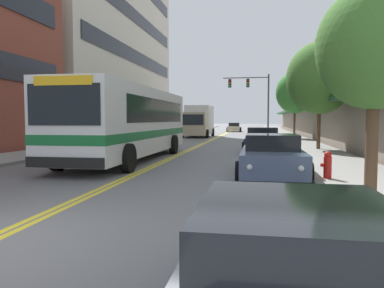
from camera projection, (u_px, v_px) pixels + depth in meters
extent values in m
plane|color=slate|center=(221.00, 136.00, 42.06)|extent=(240.00, 240.00, 0.00)
cube|color=gray|center=(161.00, 135.00, 43.25)|extent=(3.03, 106.00, 0.14)
cube|color=gray|center=(285.00, 135.00, 40.86)|extent=(3.03, 106.00, 0.14)
cube|color=yellow|center=(220.00, 136.00, 42.08)|extent=(0.14, 106.00, 0.01)
cube|color=yellow|center=(222.00, 136.00, 42.04)|extent=(0.14, 106.00, 0.01)
cube|color=beige|center=(85.00, 1.00, 40.93)|extent=(12.00, 29.01, 29.46)
cube|color=black|center=(139.00, 97.00, 40.60)|extent=(0.08, 26.69, 1.40)
cube|color=black|center=(138.00, 58.00, 40.32)|extent=(0.08, 26.69, 1.40)
cube|color=black|center=(138.00, 18.00, 40.04)|extent=(0.08, 26.69, 1.40)
cube|color=gray|center=(341.00, 96.00, 39.60)|extent=(8.00, 68.00, 8.63)
cube|color=#1E4C28|center=(297.00, 109.00, 40.47)|extent=(1.10, 61.20, 0.24)
cube|color=black|center=(302.00, 87.00, 40.22)|extent=(0.08, 61.20, 1.40)
cube|color=silver|center=(130.00, 121.00, 16.77)|extent=(2.56, 11.59, 2.81)
cube|color=#196B33|center=(130.00, 133.00, 16.81)|extent=(2.58, 11.61, 0.32)
cube|color=black|center=(134.00, 111.00, 17.32)|extent=(2.59, 9.04, 1.01)
cube|color=black|center=(63.00, 104.00, 11.03)|extent=(2.30, 0.04, 1.23)
cube|color=yellow|center=(63.00, 80.00, 10.97)|extent=(1.84, 0.06, 0.28)
cube|color=black|center=(64.00, 163.00, 11.12)|extent=(2.51, 0.08, 0.32)
cylinder|color=black|center=(57.00, 157.00, 13.21)|extent=(0.30, 1.00, 1.00)
cylinder|color=black|center=(128.00, 158.00, 12.76)|extent=(0.30, 1.00, 1.00)
cylinder|color=black|center=(126.00, 144.00, 20.21)|extent=(0.30, 1.00, 1.00)
cylinder|color=black|center=(174.00, 144.00, 19.77)|extent=(0.30, 1.00, 1.00)
cube|color=#38383D|center=(149.00, 136.00, 29.43)|extent=(1.84, 4.67, 0.61)
cube|color=black|center=(149.00, 129.00, 29.58)|extent=(1.58, 2.05, 0.50)
cylinder|color=black|center=(131.00, 139.00, 28.18)|extent=(0.22, 0.70, 0.70)
cylinder|color=black|center=(155.00, 139.00, 27.86)|extent=(0.22, 0.70, 0.70)
cylinder|color=black|center=(143.00, 137.00, 31.02)|extent=(0.22, 0.70, 0.70)
cylinder|color=black|center=(165.00, 137.00, 30.70)|extent=(0.22, 0.70, 0.70)
sphere|color=silver|center=(131.00, 137.00, 27.22)|extent=(0.16, 0.16, 0.16)
sphere|color=silver|center=(148.00, 137.00, 27.00)|extent=(0.16, 0.16, 0.16)
cube|color=red|center=(149.00, 135.00, 31.84)|extent=(0.18, 0.04, 0.10)
cube|color=red|center=(164.00, 135.00, 31.62)|extent=(0.18, 0.04, 0.10)
cube|color=black|center=(297.00, 228.00, 2.88)|extent=(1.49, 1.78, 0.40)
cylinder|color=black|center=(203.00, 255.00, 4.15)|extent=(0.22, 0.62, 0.62)
cylinder|color=black|center=(374.00, 266.00, 3.85)|extent=(0.22, 0.62, 0.62)
cube|color=red|center=(232.00, 220.00, 4.86)|extent=(0.18, 0.04, 0.10)
cube|color=red|center=(332.00, 225.00, 4.65)|extent=(0.18, 0.04, 0.10)
cube|color=#19234C|center=(262.00, 143.00, 20.38)|extent=(1.83, 4.11, 0.67)
cube|color=black|center=(262.00, 132.00, 20.50)|extent=(1.57, 1.81, 0.53)
cylinder|color=black|center=(244.00, 148.00, 19.30)|extent=(0.22, 0.67, 0.67)
cylinder|color=black|center=(281.00, 149.00, 18.98)|extent=(0.22, 0.67, 0.67)
cylinder|color=black|center=(246.00, 145.00, 21.81)|extent=(0.22, 0.67, 0.67)
cylinder|color=black|center=(278.00, 145.00, 21.49)|extent=(0.22, 0.67, 0.67)
sphere|color=silver|center=(250.00, 145.00, 18.44)|extent=(0.16, 0.16, 0.16)
sphere|color=silver|center=(276.00, 145.00, 18.23)|extent=(0.16, 0.16, 0.16)
cube|color=red|center=(251.00, 140.00, 22.52)|extent=(0.18, 0.04, 0.10)
cube|color=red|center=(273.00, 141.00, 22.30)|extent=(0.18, 0.04, 0.10)
cube|color=#475675|center=(272.00, 160.00, 11.99)|extent=(1.90, 4.34, 0.68)
cube|color=black|center=(272.00, 142.00, 12.13)|extent=(1.64, 1.91, 0.49)
cylinder|color=black|center=(239.00, 172.00, 10.85)|extent=(0.22, 0.61, 0.61)
cylinder|color=black|center=(309.00, 173.00, 10.52)|extent=(0.22, 0.61, 0.61)
cylinder|color=black|center=(243.00, 161.00, 13.50)|extent=(0.22, 0.61, 0.61)
cylinder|color=black|center=(298.00, 162.00, 13.17)|extent=(0.22, 0.61, 0.61)
sphere|color=silver|center=(249.00, 167.00, 9.95)|extent=(0.16, 0.16, 0.16)
sphere|color=silver|center=(301.00, 168.00, 9.72)|extent=(0.16, 0.16, 0.16)
cube|color=red|center=(251.00, 153.00, 14.25)|extent=(0.18, 0.04, 0.10)
cube|color=red|center=(288.00, 153.00, 14.02)|extent=(0.18, 0.04, 0.10)
cube|color=beige|center=(234.00, 128.00, 55.82)|extent=(1.80, 4.08, 0.64)
cube|color=black|center=(234.00, 124.00, 55.94)|extent=(1.55, 1.80, 0.51)
cylinder|color=black|center=(227.00, 130.00, 54.74)|extent=(0.22, 0.64, 0.64)
cylinder|color=black|center=(240.00, 130.00, 54.43)|extent=(0.22, 0.64, 0.64)
cylinder|color=black|center=(229.00, 129.00, 57.23)|extent=(0.22, 0.64, 0.64)
cylinder|color=black|center=(241.00, 129.00, 56.92)|extent=(0.22, 0.64, 0.64)
sphere|color=silver|center=(229.00, 128.00, 53.90)|extent=(0.16, 0.16, 0.16)
sphere|color=silver|center=(238.00, 128.00, 53.68)|extent=(0.16, 0.16, 0.16)
cube|color=red|center=(231.00, 128.00, 57.95)|extent=(0.18, 0.04, 0.10)
cube|color=red|center=(239.00, 128.00, 57.72)|extent=(0.18, 0.04, 0.10)
cube|color=#BCAD89|center=(194.00, 124.00, 36.63)|extent=(2.43, 2.04, 2.28)
cube|color=black|center=(193.00, 120.00, 35.57)|extent=(2.06, 0.04, 1.00)
cube|color=white|center=(200.00, 120.00, 39.95)|extent=(2.47, 4.77, 3.00)
cylinder|color=black|center=(182.00, 134.00, 36.90)|extent=(0.28, 0.84, 0.84)
cylinder|color=black|center=(207.00, 134.00, 36.48)|extent=(0.28, 0.84, 0.84)
cylinder|color=black|center=(191.00, 132.00, 41.66)|extent=(0.28, 0.84, 0.84)
cylinder|color=black|center=(213.00, 132.00, 41.24)|extent=(0.28, 0.84, 0.84)
cylinder|color=#47474C|center=(268.00, 105.00, 41.46)|extent=(0.18, 0.18, 6.82)
cylinder|color=#47474C|center=(246.00, 78.00, 41.69)|extent=(5.03, 0.11, 0.11)
cube|color=black|center=(248.00, 83.00, 41.68)|extent=(0.34, 0.26, 0.92)
sphere|color=red|center=(248.00, 80.00, 41.51)|extent=(0.18, 0.18, 0.18)
sphere|color=yellow|center=(248.00, 83.00, 41.53)|extent=(0.18, 0.18, 0.18)
sphere|color=green|center=(248.00, 85.00, 41.54)|extent=(0.18, 0.18, 0.18)
cylinder|color=black|center=(248.00, 78.00, 41.65)|extent=(0.02, 0.02, 0.14)
cube|color=black|center=(230.00, 83.00, 42.03)|extent=(0.34, 0.26, 0.92)
sphere|color=red|center=(230.00, 81.00, 41.85)|extent=(0.18, 0.18, 0.18)
sphere|color=yellow|center=(230.00, 83.00, 41.87)|extent=(0.18, 0.18, 0.18)
sphere|color=green|center=(230.00, 86.00, 41.89)|extent=(0.18, 0.18, 0.18)
cylinder|color=black|center=(230.00, 79.00, 41.99)|extent=(0.02, 0.02, 0.14)
cylinder|color=brown|center=(372.00, 146.00, 8.16)|extent=(0.27, 0.27, 2.19)
ellipsoid|color=#42752D|center=(375.00, 46.00, 8.02)|extent=(2.46, 2.46, 2.71)
cylinder|color=brown|center=(319.00, 127.00, 21.25)|extent=(0.21, 0.21, 2.45)
ellipsoid|color=#42752D|center=(320.00, 78.00, 21.07)|extent=(3.69, 3.69, 4.06)
cylinder|color=brown|center=(294.00, 123.00, 33.75)|extent=(0.20, 0.20, 2.65)
ellipsoid|color=#387F33|center=(295.00, 93.00, 33.57)|extent=(3.38, 3.38, 3.72)
cylinder|color=red|center=(328.00, 168.00, 10.61)|extent=(0.22, 0.22, 0.62)
sphere|color=red|center=(328.00, 155.00, 10.58)|extent=(0.20, 0.20, 0.20)
cylinder|color=red|center=(322.00, 165.00, 10.63)|extent=(0.08, 0.10, 0.10)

